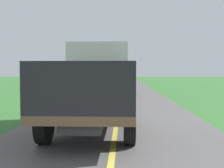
% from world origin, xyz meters
% --- Properties ---
extents(banana_truck_near, '(2.38, 5.82, 2.80)m').
position_xyz_m(banana_truck_near, '(-0.66, 11.77, 1.48)').
color(banana_truck_near, '#2D2D30').
rests_on(banana_truck_near, road_surface).
extents(banana_truck_far, '(2.38, 5.81, 2.80)m').
position_xyz_m(banana_truck_far, '(-0.53, 25.73, 1.47)').
color(banana_truck_far, '#2D2D30').
rests_on(banana_truck_far, road_surface).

